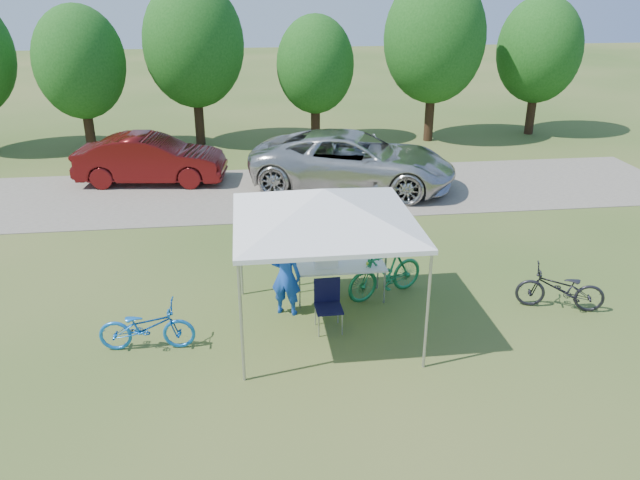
# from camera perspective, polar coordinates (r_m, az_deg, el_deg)

# --- Properties ---
(ground) EXTENTS (100.00, 100.00, 0.00)m
(ground) POSITION_cam_1_polar(r_m,az_deg,el_deg) (11.83, 0.34, -7.93)
(ground) COLOR #2D5119
(ground) RESTS_ON ground
(gravel_strip) EXTENTS (24.00, 5.00, 0.02)m
(gravel_strip) POSITION_cam_1_polar(r_m,az_deg,el_deg) (19.10, -2.76, 4.44)
(gravel_strip) COLOR gray
(gravel_strip) RESTS_ON ground
(canopy) EXTENTS (4.53, 4.53, 3.00)m
(canopy) POSITION_cam_1_polar(r_m,az_deg,el_deg) (10.71, 0.38, 4.33)
(canopy) COLOR #A5A5AA
(canopy) RESTS_ON ground
(treeline) EXTENTS (24.89, 4.28, 6.30)m
(treeline) POSITION_cam_1_polar(r_m,az_deg,el_deg) (24.27, -4.83, 16.89)
(treeline) COLOR #382314
(treeline) RESTS_ON ground
(folding_table) EXTENTS (1.80, 0.75, 0.74)m
(folding_table) POSITION_cam_1_polar(r_m,az_deg,el_deg) (12.52, 1.85, -2.48)
(folding_table) COLOR white
(folding_table) RESTS_ON ground
(folding_chair) EXTENTS (0.50, 0.52, 0.96)m
(folding_chair) POSITION_cam_1_polar(r_m,az_deg,el_deg) (11.56, 0.73, -5.51)
(folding_chair) COLOR black
(folding_chair) RESTS_ON ground
(cooler) EXTENTS (0.48, 0.33, 0.35)m
(cooler) POSITION_cam_1_polar(r_m,az_deg,el_deg) (12.39, 0.53, -1.63)
(cooler) COLOR white
(cooler) RESTS_ON folding_table
(ice_cream_cup) EXTENTS (0.07, 0.07, 0.05)m
(ice_cream_cup) POSITION_cam_1_polar(r_m,az_deg,el_deg) (12.54, 4.40, -2.15)
(ice_cream_cup) COLOR #B8CB2F
(ice_cream_cup) RESTS_ON folding_table
(cyclist) EXTENTS (0.69, 0.57, 1.61)m
(cyclist) POSITION_cam_1_polar(r_m,az_deg,el_deg) (11.93, -3.15, -3.29)
(cyclist) COLOR blue
(cyclist) RESTS_ON ground
(bike_blue) EXTENTS (1.69, 0.67, 0.88)m
(bike_blue) POSITION_cam_1_polar(r_m,az_deg,el_deg) (11.39, -15.57, -7.64)
(bike_blue) COLOR blue
(bike_blue) RESTS_ON ground
(bike_green) EXTENTS (1.86, 1.19, 1.08)m
(bike_green) POSITION_cam_1_polar(r_m,az_deg,el_deg) (12.74, 6.00, -2.90)
(bike_green) COLOR #197441
(bike_green) RESTS_ON ground
(bike_dark) EXTENTS (1.78, 1.10, 0.88)m
(bike_dark) POSITION_cam_1_polar(r_m,az_deg,el_deg) (13.10, 21.13, -4.18)
(bike_dark) COLOR black
(bike_dark) RESTS_ON ground
(minivan) EXTENTS (6.78, 4.69, 1.72)m
(minivan) POSITION_cam_1_polar(r_m,az_deg,el_deg) (19.20, 3.06, 7.25)
(minivan) COLOR #BBBAB6
(minivan) RESTS_ON gravel_strip
(sedan) EXTENTS (4.75, 2.10, 1.52)m
(sedan) POSITION_cam_1_polar(r_m,az_deg,el_deg) (20.45, -15.20, 7.16)
(sedan) COLOR #520D0D
(sedan) RESTS_ON gravel_strip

